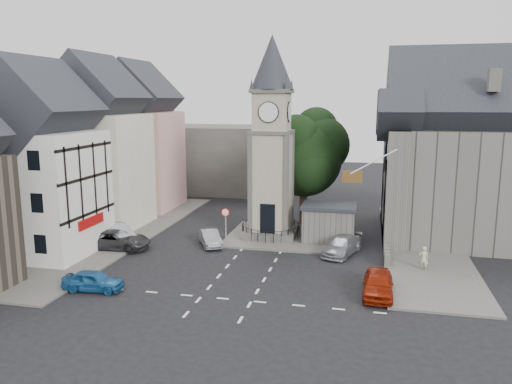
% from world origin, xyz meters
% --- Properties ---
extents(ground, '(120.00, 120.00, 0.00)m').
position_xyz_m(ground, '(0.00, 0.00, 0.00)').
color(ground, black).
rests_on(ground, ground).
extents(pavement_west, '(6.00, 30.00, 0.14)m').
position_xyz_m(pavement_west, '(-12.50, 6.00, 0.07)').
color(pavement_west, '#595651').
rests_on(pavement_west, ground).
extents(pavement_east, '(6.00, 26.00, 0.14)m').
position_xyz_m(pavement_east, '(12.00, 8.00, 0.07)').
color(pavement_east, '#595651').
rests_on(pavement_east, ground).
extents(central_island, '(10.00, 8.00, 0.16)m').
position_xyz_m(central_island, '(1.50, 8.00, 0.08)').
color(central_island, '#595651').
rests_on(central_island, ground).
extents(road_markings, '(20.00, 8.00, 0.01)m').
position_xyz_m(road_markings, '(0.00, -5.50, 0.01)').
color(road_markings, silver).
rests_on(road_markings, ground).
extents(clock_tower, '(4.86, 4.86, 16.25)m').
position_xyz_m(clock_tower, '(0.00, 7.99, 8.12)').
color(clock_tower, '#4C4944').
rests_on(clock_tower, ground).
extents(stone_shelter, '(4.30, 3.30, 3.08)m').
position_xyz_m(stone_shelter, '(4.80, 7.50, 1.55)').
color(stone_shelter, '#5A5853').
rests_on(stone_shelter, ground).
extents(town_tree, '(7.20, 7.20, 10.80)m').
position_xyz_m(town_tree, '(2.00, 13.00, 6.97)').
color(town_tree, black).
rests_on(town_tree, ground).
extents(warning_sign_post, '(0.70, 0.19, 2.85)m').
position_xyz_m(warning_sign_post, '(-3.20, 5.43, 2.03)').
color(warning_sign_post, black).
rests_on(warning_sign_post, ground).
extents(terrace_pink, '(8.10, 7.60, 12.80)m').
position_xyz_m(terrace_pink, '(-15.50, 16.00, 6.58)').
color(terrace_pink, '#D69E93').
rests_on(terrace_pink, ground).
extents(terrace_cream, '(8.10, 7.60, 12.80)m').
position_xyz_m(terrace_cream, '(-15.50, 8.00, 6.58)').
color(terrace_cream, '#EDE4C7').
rests_on(terrace_cream, ground).
extents(terrace_tudor, '(8.10, 7.60, 12.00)m').
position_xyz_m(terrace_tudor, '(-15.50, 0.00, 6.19)').
color(terrace_tudor, silver).
rests_on(terrace_tudor, ground).
extents(backdrop_west, '(20.00, 10.00, 8.00)m').
position_xyz_m(backdrop_west, '(-12.00, 28.00, 4.00)').
color(backdrop_west, '#4C4944').
rests_on(backdrop_west, ground).
extents(east_building, '(14.40, 11.40, 12.60)m').
position_xyz_m(east_building, '(15.59, 11.00, 6.26)').
color(east_building, '#5A5853').
rests_on(east_building, ground).
extents(east_boundary_wall, '(0.40, 16.00, 0.90)m').
position_xyz_m(east_boundary_wall, '(9.20, 10.00, 0.45)').
color(east_boundary_wall, '#5A5853').
rests_on(east_boundary_wall, ground).
extents(flagpole, '(3.68, 0.10, 2.74)m').
position_xyz_m(flagpole, '(8.00, 4.00, 7.00)').
color(flagpole, white).
rests_on(flagpole, ground).
extents(car_west_blue, '(3.74, 1.76, 1.24)m').
position_xyz_m(car_west_blue, '(-8.10, -6.00, 0.62)').
color(car_west_blue, '#1A558F').
rests_on(car_west_blue, ground).
extents(car_west_silver, '(4.73, 4.20, 1.55)m').
position_xyz_m(car_west_silver, '(-11.50, 3.26, 0.78)').
color(car_west_silver, '#9EA0A6').
rests_on(car_west_silver, ground).
extents(car_west_grey, '(5.39, 2.79, 1.45)m').
position_xyz_m(car_west_grey, '(-10.88, 1.94, 0.73)').
color(car_west_grey, '#2E2D30').
rests_on(car_west_grey, ground).
extents(car_island_silver, '(2.97, 3.90, 1.23)m').
position_xyz_m(car_island_silver, '(-4.21, 4.50, 0.62)').
color(car_island_silver, gray).
rests_on(car_island_silver, ground).
extents(car_island_east, '(3.23, 4.89, 1.32)m').
position_xyz_m(car_island_east, '(6.01, 4.50, 0.66)').
color(car_island_east, '#96979D').
rests_on(car_island_east, ground).
extents(car_east_red, '(1.82, 4.30, 1.45)m').
position_xyz_m(car_east_red, '(8.50, -3.00, 0.73)').
color(car_east_red, maroon).
rests_on(car_east_red, ground).
extents(pedestrian, '(0.62, 0.41, 1.69)m').
position_xyz_m(pedestrian, '(11.50, 2.00, 0.85)').
color(pedestrian, beige).
rests_on(pedestrian, ground).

